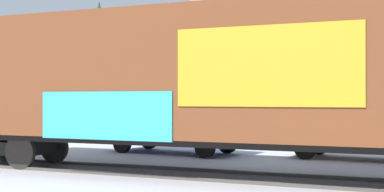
% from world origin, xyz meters
% --- Properties ---
extents(ground_plane, '(260.00, 260.00, 0.00)m').
position_xyz_m(ground_plane, '(0.00, 0.00, 0.00)').
color(ground_plane, '#B2B5BC').
extents(track, '(59.97, 5.42, 0.08)m').
position_xyz_m(track, '(-0.16, 0.00, 0.04)').
color(track, '#4C4742').
rests_on(track, ground_plane).
extents(freight_car, '(17.49, 4.13, 4.18)m').
position_xyz_m(freight_car, '(-0.09, -0.00, 2.38)').
color(freight_car, brown).
rests_on(freight_car, ground_plane).
extents(flagpole, '(1.40, 0.33, 8.31)m').
position_xyz_m(flagpole, '(-0.58, 11.97, 5.13)').
color(flagpole, silver).
rests_on(flagpole, ground_plane).
extents(hillside, '(119.10, 34.40, 15.95)m').
position_xyz_m(hillside, '(-0.05, 63.02, 5.66)').
color(hillside, silver).
rests_on(hillside, ground_plane).
extents(parked_car_blue, '(4.99, 2.60, 1.80)m').
position_xyz_m(parked_car_blue, '(-2.88, 4.71, 0.90)').
color(parked_car_blue, navy).
rests_on(parked_car_blue, ground_plane).
extents(parked_car_tan, '(4.76, 2.52, 1.65)m').
position_xyz_m(parked_car_tan, '(3.27, 4.76, 0.82)').
color(parked_car_tan, '#9E8966').
rests_on(parked_car_tan, ground_plane).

